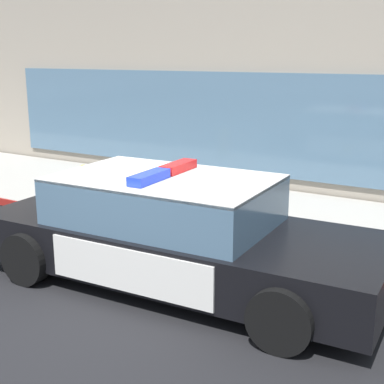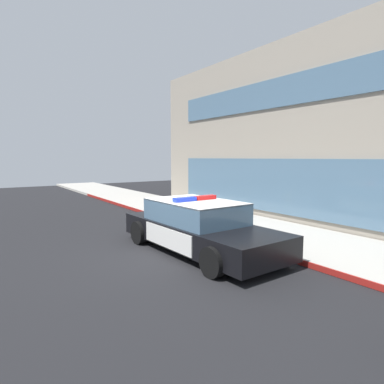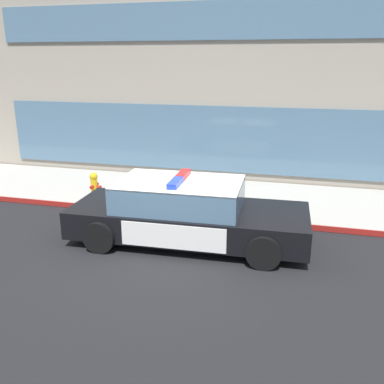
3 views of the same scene
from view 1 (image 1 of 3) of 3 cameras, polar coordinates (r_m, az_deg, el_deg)
ground at (r=6.71m, az=-6.52°, el=-10.88°), size 48.00×48.00×0.00m
sidewalk at (r=9.67m, az=6.71°, el=-2.41°), size 48.00×3.40×0.15m
curb_red_paint at (r=8.20m, az=1.78°, el=-5.41°), size 28.80×0.04×0.14m
police_cruiser at (r=6.81m, az=-1.83°, el=-4.22°), size 5.20×2.29×1.49m
fire_hydrant at (r=10.20m, az=-11.28°, el=0.79°), size 0.34×0.39×0.73m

